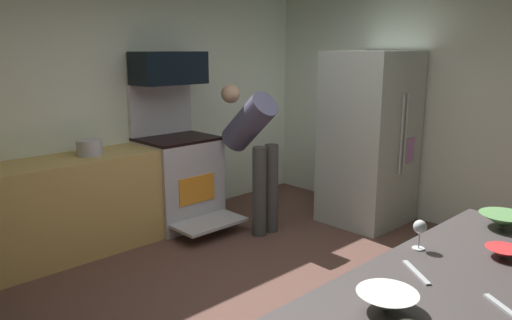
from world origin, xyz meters
TOP-DOWN VIEW (x-y plane):
  - ground_plane at (0.00, 0.00)m, footprint 5.20×4.80m
  - wall_back at (0.00, 2.34)m, footprint 5.20×0.12m
  - wall_right at (2.54, 0.00)m, footprint 0.12×4.80m
  - lower_cabinet_run at (-0.90, 1.98)m, footprint 2.40×0.60m
  - oven_range at (0.48, 1.96)m, footprint 0.76×1.03m
  - microwave at (0.48, 2.06)m, footprint 0.74×0.38m
  - refrigerator at (2.03, 0.62)m, footprint 0.84×0.81m
  - person_cook at (0.95, 1.29)m, footprint 0.31×0.72m
  - mixing_bowl_large at (-0.90, -1.39)m, footprint 0.23×0.23m
  - mixing_bowl_small at (-0.09, -1.52)m, footprint 0.17×0.17m
  - mixing_bowl_prep at (0.32, -1.36)m, footprint 0.26×0.26m
  - wine_glass_near at (-0.28, -1.19)m, footprint 0.06×0.06m
  - knife_chef at (-0.59, -1.71)m, footprint 0.16×0.23m
  - knife_paring at (-0.53, -1.31)m, footprint 0.16×0.20m
  - stock_pot at (-0.47, 1.98)m, footprint 0.23×0.23m

SIDE VIEW (x-z plane):
  - ground_plane at x=0.00m, z-range -0.02..0.00m
  - lower_cabinet_run at x=-0.90m, z-range 0.00..0.90m
  - oven_range at x=0.48m, z-range -0.24..1.26m
  - knife_chef at x=-0.59m, z-range 0.90..0.91m
  - knife_paring at x=-0.53m, z-range 0.90..0.91m
  - person_cook at x=0.95m, z-range 0.16..1.66m
  - refrigerator at x=2.03m, z-range 0.00..1.84m
  - mixing_bowl_small at x=-0.09m, z-range 0.90..0.95m
  - mixing_bowl_large at x=-0.90m, z-range 0.90..0.97m
  - mixing_bowl_prep at x=0.32m, z-range 0.90..0.98m
  - stock_pot at x=-0.47m, z-range 0.90..1.05m
  - wine_glass_near at x=-0.28m, z-range 0.93..1.08m
  - wall_back at x=0.00m, z-range 0.00..2.60m
  - wall_right at x=2.54m, z-range 0.00..2.60m
  - microwave at x=0.48m, z-range 1.50..1.83m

